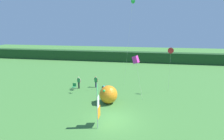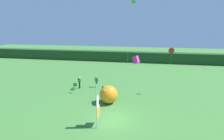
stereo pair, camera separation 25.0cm
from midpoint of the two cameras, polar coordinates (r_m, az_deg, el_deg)
The scene contains 10 objects.
ground_plane at distance 18.31m, azimuth 0.95°, elevation -14.64°, with size 120.00×120.00×0.00m, color #3D7533.
distant_treeline at distance 45.47m, azimuth 7.26°, elevation 3.96°, with size 80.00×2.40×2.40m, color #1E421E.
banner_flag at distance 16.36m, azimuth -3.95°, elevation -10.84°, with size 0.06×1.03×3.97m.
person_near_banner at distance 26.63m, azimuth -9.55°, elevation -3.63°, with size 0.55×0.48×1.66m.
person_mid_field at distance 26.78m, azimuth -4.46°, elevation -3.46°, with size 0.55×0.48×1.60m.
inflatable_balloon at distance 21.37m, azimuth -0.73°, elevation -7.38°, with size 2.04×2.04×2.04m.
folding_chair at distance 26.33m, azimuth -10.93°, elevation -4.74°, with size 0.51×0.51×0.89m.
kite_magenta_box_0 at distance 21.28m, azimuth 7.56°, elevation 3.08°, with size 1.40×0.82×5.31m.
kite_red_delta_1 at distance 24.35m, azimuth 17.81°, elevation 5.53°, with size 0.77×1.31×5.93m.
kite_green_delta_2 at distance 23.75m, azimuth 6.67°, elevation 19.57°, with size 1.52×3.40×11.64m.
Camera 2 is at (2.88, -15.89, 8.63)m, focal length 30.28 mm.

